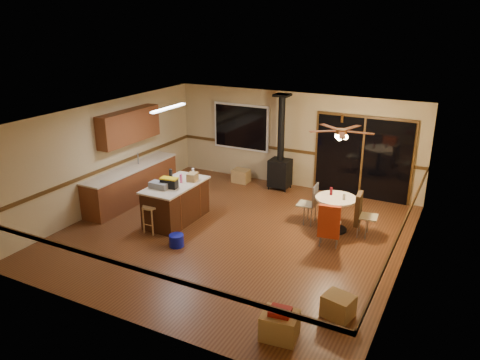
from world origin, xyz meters
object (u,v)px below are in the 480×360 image
Objects in this scene: kitchen_island at (176,202)px; blue_bucket at (177,240)px; chair_near at (329,221)px; box_corner_a at (280,325)px; toolbox_black at (169,183)px; toolbox_grey at (159,185)px; chair_right at (360,209)px; dining_table at (335,208)px; wood_stove at (280,163)px; box_corner_b at (338,306)px; bar_stool at (151,219)px; box_under_window at (241,176)px; chair_left at (311,199)px.

blue_bucket is at bearing -55.62° from kitchen_island.
chair_near is (2.80, 1.36, 0.47)m from blue_bucket.
toolbox_black is at bearing 146.13° from box_corner_a.
blue_bucket is at bearing -37.83° from toolbox_grey.
chair_right reaches higher than kitchen_island.
dining_table is (3.40, 1.18, 0.08)m from kitchen_island.
toolbox_black is (-1.28, -3.30, 0.27)m from wood_stove.
box_corner_a is (0.22, -3.06, -0.40)m from chair_near.
chair_right is 3.13m from box_corner_b.
wood_stove reaches higher than toolbox_black.
bar_stool reaches higher than box_under_window.
chair_left reaches higher than kitchen_island.
bar_stool is at bearing 161.16° from blue_bucket.
box_corner_b is (4.26, -4.89, -0.00)m from box_under_window.
box_under_window is at bearing -179.06° from wood_stove.
toolbox_grey is at bearing 142.17° from blue_bucket.
chair_right reaches higher than box_corner_b.
toolbox_grey is 4.65m from box_corner_a.
toolbox_grey is 1.19× the size of toolbox_black.
wood_stove is 4.89× the size of chair_left.
chair_near is 2.35m from box_corner_b.
wood_stove is 6.88× the size of toolbox_black.
toolbox_black is 0.41× the size of dining_table.
kitchen_island is 3.85× the size of toolbox_grey.
wood_stove reaches higher than blue_bucket.
kitchen_island is 1.33m from blue_bucket.
chair_near is (3.66, 1.07, 0.28)m from bar_stool.
dining_table is (3.57, 1.55, -0.44)m from toolbox_grey.
box_under_window reaches higher than blue_bucket.
toolbox_black reaches higher than box_corner_b.
bar_stool is 4.36m from box_corner_a.
toolbox_black is 0.58× the size of bar_stool.
box_corner_a is at bearing -84.97° from dining_table.
chair_near is (0.13, -0.88, 0.07)m from dining_table.
toolbox_black is at bearing 32.96° from toolbox_grey.
toolbox_grey is at bearing -94.65° from box_under_window.
kitchen_island is at bearing 124.38° from blue_bucket.
toolbox_black is 3.58m from chair_near.
toolbox_black reaches higher than box_corner_a.
chair_near is 1.54× the size of box_corner_b.
chair_right is (3.92, 1.21, 0.14)m from kitchen_island.
wood_stove is 3.55m from toolbox_black.
box_corner_b is at bearing -72.29° from dining_table.
blue_bucket is at bearing 150.73° from box_corner_a.
chair_left is at bearing 169.98° from dining_table.
chair_near is at bearing 16.27° from bar_stool.
dining_table is 1.29× the size of chair_near.
wood_stove is at bearing 144.95° from chair_right.
kitchen_island is 1.87× the size of dining_table.
bar_stool is at bearing -85.52° from toolbox_grey.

